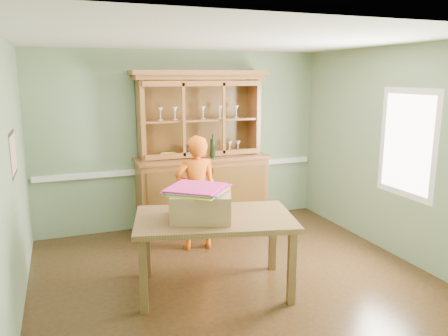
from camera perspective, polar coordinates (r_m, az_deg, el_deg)
name	(u,v)px	position (r m, az deg, el deg)	size (l,w,h in m)	color
floor	(230,274)	(5.36, 0.78, -13.69)	(4.50, 4.50, 0.00)	#432E15
ceiling	(231,39)	(4.85, 0.88, 16.46)	(4.50, 4.50, 0.00)	white
wall_back	(183,140)	(6.80, -5.37, 3.70)	(4.50, 4.50, 0.00)	gray
wall_left	(11,180)	(4.62, -26.11, -1.38)	(4.00, 4.00, 0.00)	gray
wall_right	(390,151)	(6.11, 20.88, 2.03)	(4.00, 4.00, 0.00)	gray
wall_front	(333,215)	(3.21, 14.09, -5.97)	(4.50, 4.50, 0.00)	gray
chair_rail	(184,168)	(6.86, -5.24, -0.05)	(4.41, 0.05, 0.08)	white
framed_map	(14,154)	(4.88, -25.78, 1.69)	(0.03, 0.60, 0.46)	#331F14
window_panel	(407,143)	(5.86, 22.77, 2.98)	(0.03, 0.96, 1.36)	white
china_hutch	(202,174)	(6.70, -2.96, -0.85)	(2.04, 0.67, 2.40)	brown
dining_table	(214,225)	(4.74, -1.25, -7.47)	(1.87, 1.37, 0.84)	brown
cardboard_box	(201,206)	(4.59, -2.97, -4.97)	(0.62, 0.49, 0.29)	#9F7652
kite_stack	(197,189)	(4.58, -3.54, -2.79)	(0.75, 0.75, 0.05)	#FFFE20
person	(196,193)	(5.86, -3.65, -3.29)	(0.57, 0.37, 1.56)	#E1550E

